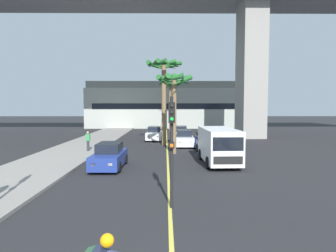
% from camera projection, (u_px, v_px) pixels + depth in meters
% --- Properties ---
extents(sidewalk_left, '(4.80, 80.00, 0.15)m').
position_uv_depth(sidewalk_left, '(53.00, 160.00, 20.06)').
color(sidewalk_left, gray).
rests_on(sidewalk_left, ground).
extents(lane_stripe_center, '(0.14, 56.00, 0.01)m').
position_uv_depth(lane_stripe_center, '(167.00, 146.00, 28.12)').
color(lane_stripe_center, '#DBCC4C').
rests_on(lane_stripe_center, ground).
extents(bridge_overpass, '(77.14, 8.00, 20.56)m').
position_uv_depth(bridge_overpass, '(176.00, 0.00, 34.85)').
color(bridge_overpass, gray).
rests_on(bridge_overpass, ground).
extents(pier_building_backdrop, '(28.33, 8.04, 8.22)m').
position_uv_depth(pier_building_backdrop, '(166.00, 105.00, 53.45)').
color(pier_building_backdrop, '#ADB2A8').
rests_on(pier_building_backdrop, ground).
extents(car_queue_front, '(1.87, 4.12, 1.56)m').
position_uv_depth(car_queue_front, '(109.00, 156.00, 17.91)').
color(car_queue_front, navy).
rests_on(car_queue_front, ground).
extents(car_queue_second, '(1.89, 4.13, 1.56)m').
position_uv_depth(car_queue_second, '(184.00, 139.00, 27.76)').
color(car_queue_second, white).
rests_on(car_queue_second, ground).
extents(car_queue_third, '(1.95, 4.16, 1.56)m').
position_uv_depth(car_queue_third, '(180.00, 133.00, 33.53)').
color(car_queue_third, '#B7BABF').
rests_on(car_queue_third, ground).
extents(car_queue_fourth, '(1.90, 4.13, 1.56)m').
position_uv_depth(car_queue_fourth, '(205.00, 141.00, 25.71)').
color(car_queue_fourth, navy).
rests_on(car_queue_fourth, ground).
extents(car_queue_fifth, '(1.94, 4.15, 1.56)m').
position_uv_depth(car_queue_fifth, '(155.00, 134.00, 32.68)').
color(car_queue_fifth, white).
rests_on(car_queue_fifth, ground).
extents(delivery_van, '(2.27, 5.30, 2.36)m').
position_uv_depth(delivery_van, '(219.00, 145.00, 19.15)').
color(delivery_van, white).
rests_on(delivery_van, ground).
extents(traffic_light_median_near, '(0.24, 0.37, 4.20)m').
position_uv_depth(traffic_light_median_near, '(172.00, 137.00, 10.64)').
color(traffic_light_median_near, black).
rests_on(traffic_light_median_near, ground).
extents(palm_tree_near_median, '(3.01, 3.04, 6.47)m').
position_uv_depth(palm_tree_near_median, '(174.00, 88.00, 23.04)').
color(palm_tree_near_median, brown).
rests_on(palm_tree_near_median, ground).
extents(palm_tree_mid_median, '(3.38, 3.35, 7.72)m').
position_uv_depth(palm_tree_mid_median, '(170.00, 90.00, 45.12)').
color(palm_tree_mid_median, brown).
rests_on(palm_tree_mid_median, ground).
extents(palm_tree_far_median, '(3.54, 3.56, 8.36)m').
position_uv_depth(palm_tree_far_median, '(164.00, 76.00, 28.10)').
color(palm_tree_far_median, brown).
rests_on(palm_tree_far_median, ground).
extents(pedestrian_mid_block, '(0.34, 0.22, 1.62)m').
position_uv_depth(pedestrian_mid_block, '(88.00, 141.00, 23.83)').
color(pedestrian_mid_block, '#2D2D38').
rests_on(pedestrian_mid_block, sidewalk_left).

